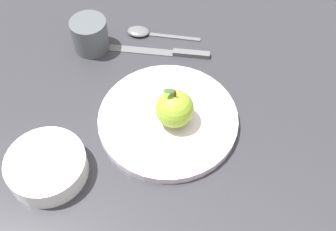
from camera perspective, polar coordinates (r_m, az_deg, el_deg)
ground_plane at (r=0.80m, az=-0.93°, el=0.64°), size 2.40×2.40×0.00m
dinner_plate at (r=0.77m, az=-0.00°, el=-0.47°), size 0.26×0.26×0.02m
apple at (r=0.74m, az=0.90°, el=0.93°), size 0.07×0.07×0.09m
side_bowl at (r=0.73m, az=-16.16°, el=-6.48°), size 0.14×0.14×0.04m
cup at (r=0.90m, az=-10.58°, el=10.89°), size 0.07×0.07×0.07m
knife at (r=0.89m, az=-0.14°, el=8.61°), size 0.22×0.06×0.01m
spoon at (r=0.93m, az=-3.03°, el=11.17°), size 0.16×0.05×0.01m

